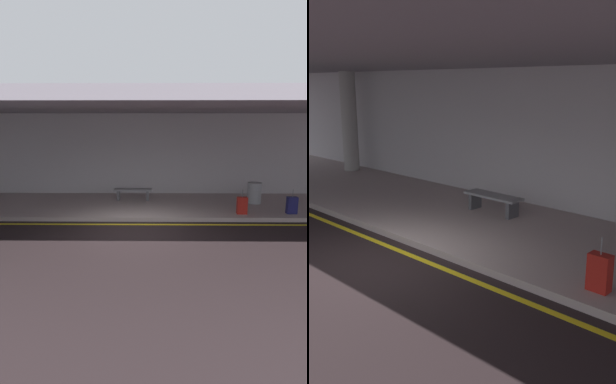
% 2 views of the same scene
% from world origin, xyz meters
% --- Properties ---
extents(ground_plane, '(60.00, 60.00, 0.00)m').
position_xyz_m(ground_plane, '(0.00, 0.00, 0.00)').
color(ground_plane, black).
extents(sidewalk, '(26.00, 4.20, 0.15)m').
position_xyz_m(sidewalk, '(0.00, 3.10, 0.07)').
color(sidewalk, '#A49391').
rests_on(sidewalk, ground).
extents(lane_stripe_yellow, '(26.00, 0.14, 0.01)m').
position_xyz_m(lane_stripe_yellow, '(0.00, 0.67, 0.00)').
color(lane_stripe_yellow, yellow).
rests_on(lane_stripe_yellow, ground).
extents(support_column_far_left, '(0.57, 0.57, 3.65)m').
position_xyz_m(support_column_far_left, '(-8.00, 4.50, 1.97)').
color(support_column_far_left, '#9E9A97').
rests_on(support_column_far_left, sidewalk).
extents(ceiling_overhang, '(28.00, 13.20, 0.30)m').
position_xyz_m(ceiling_overhang, '(0.00, 2.60, 3.95)').
color(ceiling_overhang, slate).
rests_on(ceiling_overhang, support_column_far_left).
extents(terminal_back_wall, '(26.00, 0.30, 3.80)m').
position_xyz_m(terminal_back_wall, '(0.00, 5.35, 1.90)').
color(terminal_back_wall, '#B2ACB0').
rests_on(terminal_back_wall, ground).
extents(suitcase_upright_secondary, '(0.36, 0.22, 0.90)m').
position_xyz_m(suitcase_upright_secondary, '(3.77, 1.55, 0.46)').
color(suitcase_upright_secondary, '#A11B15').
rests_on(suitcase_upright_secondary, sidewalk).
extents(bench_metal, '(1.60, 0.50, 0.48)m').
position_xyz_m(bench_metal, '(-0.33, 3.77, 0.50)').
color(bench_metal, slate).
rests_on(bench_metal, sidewalk).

